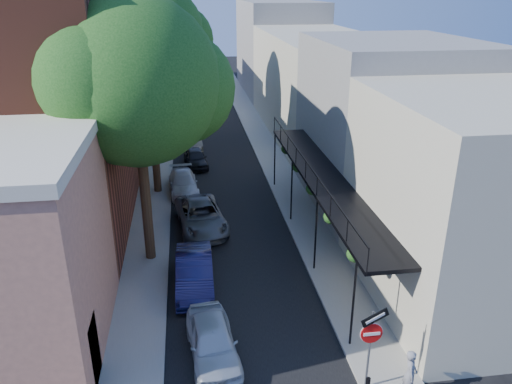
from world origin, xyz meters
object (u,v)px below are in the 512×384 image
object	(u,v)px
sign_post	(371,336)
oak_far	(161,35)
parked_car_b	(194,272)
parked_car_c	(201,216)
pedestrian	(410,374)
oak_mid	(156,73)
parked_car_d	(183,183)
parked_car_e	(196,158)
oak_near	(147,84)
parked_car_g	(188,125)
parked_car_a	(213,341)
parked_car_f	(193,141)

from	to	relation	value
sign_post	oak_far	xyz separation A→B (m)	(-6.51, 26.30, 6.22)
parked_car_b	parked_car_c	xyz separation A→B (m)	(0.48, 5.40, -0.02)
pedestrian	oak_mid	bearing A→B (deg)	45.36
parked_car_d	parked_car_e	size ratio (longest dim) A/B	1.15
oak_near	parked_car_e	bearing A→B (deg)	80.82
parked_car_g	pedestrian	xyz separation A→B (m)	(6.09, -30.79, 0.28)
parked_car_d	parked_car_g	world-z (taller)	parked_car_g
oak_mid	parked_car_a	distance (m)	16.54
oak_far	parked_car_e	world-z (taller)	oak_far
parked_car_e	parked_car_g	world-z (taller)	parked_car_g
oak_near	oak_mid	bearing A→B (deg)	90.37
parked_car_f	parked_car_d	bearing A→B (deg)	-99.89
parked_car_b	parked_car_f	bearing A→B (deg)	89.41
parked_car_a	parked_car_c	bearing A→B (deg)	84.56
oak_near	parked_car_f	bearing A→B (deg)	83.48
parked_car_g	pedestrian	distance (m)	31.39
oak_mid	parked_car_c	distance (m)	8.59
parked_car_f	oak_near	bearing A→B (deg)	-101.36
sign_post	parked_car_g	size ratio (longest dim) A/B	0.64
parked_car_b	pedestrian	size ratio (longest dim) A/B	2.62
sign_post	parked_car_f	xyz separation A→B (m)	(-4.65, 25.68, -1.47)
sign_post	parked_car_e	world-z (taller)	sign_post
oak_near	parked_car_d	world-z (taller)	oak_near
parked_car_d	parked_car_g	distance (m)	13.45
oak_far	parked_car_g	distance (m)	8.75
parked_car_b	parked_car_g	xyz separation A→B (m)	(0.07, 23.85, -0.05)
parked_car_d	oak_mid	bearing A→B (deg)	157.44
parked_car_c	parked_car_d	bearing A→B (deg)	92.33
parked_car_g	parked_car_b	bearing A→B (deg)	-87.72
parked_car_g	oak_far	bearing A→B (deg)	-108.56
parked_car_e	parked_car_b	bearing A→B (deg)	-97.92
sign_post	pedestrian	distance (m)	1.65
parked_car_c	parked_car_e	distance (m)	9.59
parked_car_f	pedestrian	bearing A→B (deg)	-82.39
oak_mid	parked_car_e	world-z (taller)	oak_mid
oak_mid	parked_car_d	distance (m)	6.58
oak_mid	parked_car_f	size ratio (longest dim) A/B	2.98
sign_post	parked_car_a	distance (m)	5.23
parked_car_b	parked_car_c	distance (m)	5.43
sign_post	parked_car_b	world-z (taller)	sign_post
oak_near	parked_car_f	size ratio (longest dim) A/B	3.34
oak_near	oak_mid	world-z (taller)	oak_near
oak_mid	parked_car_d	bearing A→B (deg)	-18.55
oak_mid	oak_near	bearing A→B (deg)	-89.63
pedestrian	parked_car_d	bearing A→B (deg)	42.58
parked_car_b	parked_car_g	distance (m)	23.85
parked_car_e	oak_near	bearing A→B (deg)	-105.27
parked_car_c	parked_car_f	xyz separation A→B (m)	(-0.09, 13.81, -0.11)
parked_car_c	parked_car_g	bearing A→B (deg)	83.72
oak_mid	parked_car_d	world-z (taller)	oak_mid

